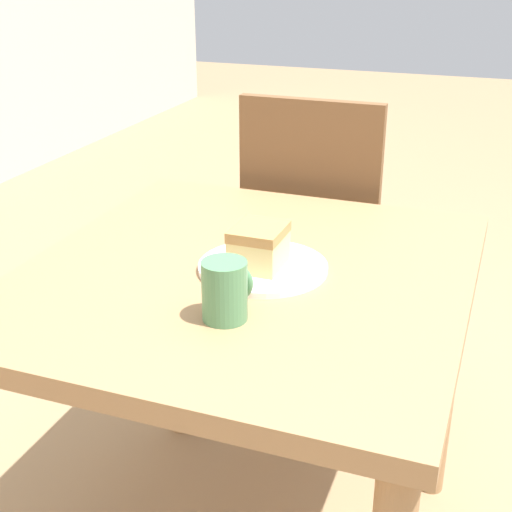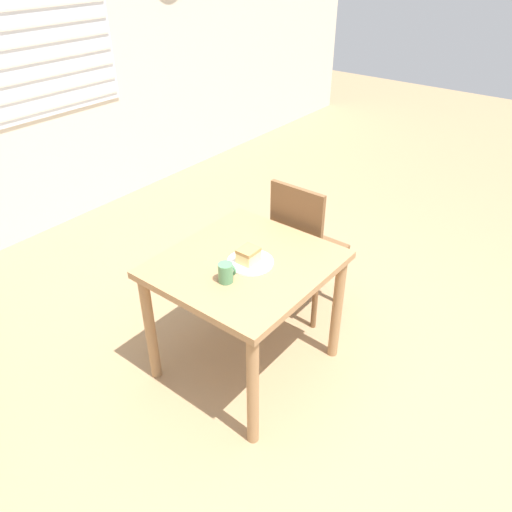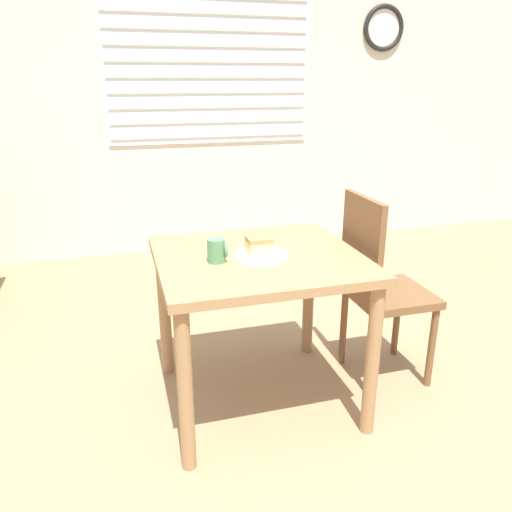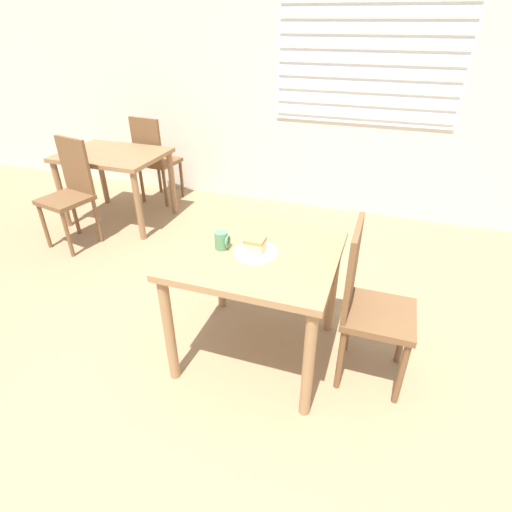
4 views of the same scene
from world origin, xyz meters
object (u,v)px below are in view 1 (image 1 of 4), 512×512
(dining_table_near, at_px, (247,322))
(coffee_mug, at_px, (226,290))
(plate, at_px, (263,267))
(chair_near_window, at_px, (317,252))
(cake_slice, at_px, (259,246))

(dining_table_near, distance_m, coffee_mug, 0.26)
(plate, bearing_deg, dining_table_near, 96.87)
(chair_near_window, xyz_separation_m, cake_slice, (-0.63, -0.06, 0.28))
(chair_near_window, xyz_separation_m, coffee_mug, (-0.82, -0.07, 0.28))
(coffee_mug, bearing_deg, chair_near_window, 4.74)
(coffee_mug, bearing_deg, dining_table_near, 10.94)
(coffee_mug, bearing_deg, cake_slice, 3.56)
(plate, distance_m, cake_slice, 0.05)
(dining_table_near, distance_m, cake_slice, 0.17)
(plate, bearing_deg, chair_near_window, 5.67)
(dining_table_near, relative_size, cake_slice, 8.42)
(dining_table_near, bearing_deg, coffee_mug, -169.06)
(chair_near_window, distance_m, cake_slice, 0.69)
(dining_table_near, height_order, plate, plate)
(plate, xyz_separation_m, cake_slice, (-0.01, 0.01, 0.05))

